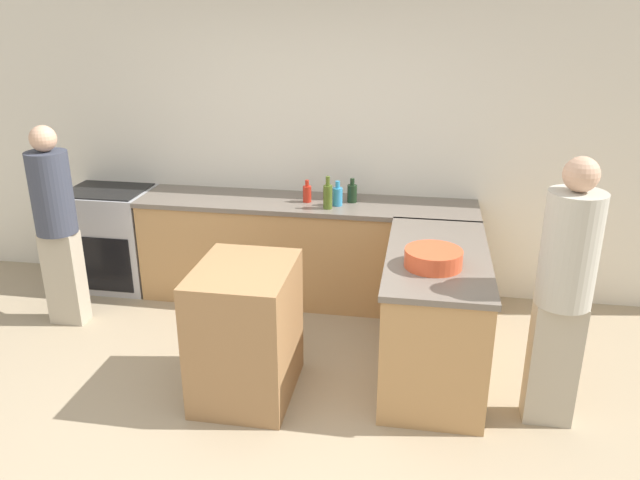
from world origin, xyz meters
name	(u,v)px	position (x,y,z in m)	size (l,w,h in m)	color
ground_plane	(247,434)	(0.00, 0.00, 0.00)	(14.00, 14.00, 0.00)	tan
wall_back	(313,142)	(0.00, 2.28, 1.35)	(8.00, 0.06, 2.70)	silver
counter_back	(306,250)	(0.00, 1.95, 0.45)	(2.90, 0.63, 0.91)	tan
counter_peninsula	(434,313)	(1.10, 0.93, 0.45)	(0.69, 1.46, 0.91)	tan
range_oven	(112,238)	(-1.83, 1.95, 0.46)	(0.75, 0.61, 0.92)	#ADADB2
island_table	(246,331)	(-0.12, 0.46, 0.46)	(0.61, 0.77, 0.92)	#997047
mixing_bowl	(433,258)	(1.07, 0.70, 0.96)	(0.37, 0.37, 0.12)	#DB512D
hot_sauce_bottle	(307,193)	(0.01, 1.93, 0.98)	(0.07, 0.07, 0.19)	red
olive_oil_bottle	(328,196)	(0.21, 1.78, 1.01)	(0.07, 0.07, 0.27)	#475B1E
dish_soap_bottle	(337,196)	(0.28, 1.88, 0.99)	(0.08, 0.08, 0.21)	#338CBF
wine_bottle_dark	(352,193)	(0.39, 1.99, 0.99)	(0.08, 0.08, 0.21)	black
person_by_range	(56,220)	(-1.86, 1.18, 0.89)	(0.32, 0.32, 1.63)	#ADA38E
person_at_peninsula	(564,286)	(1.83, 0.48, 0.93)	(0.33, 0.33, 1.70)	#ADA38E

